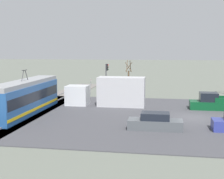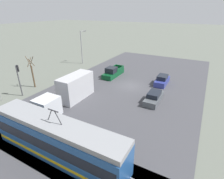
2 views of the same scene
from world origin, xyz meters
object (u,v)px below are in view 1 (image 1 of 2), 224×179
sedan_car_0 (155,122)px  traffic_light_pole (107,75)px  box_truck (110,93)px  street_tree (129,80)px  light_rail_tram (25,98)px  no_parking_sign (91,85)px  pickup_truck (215,103)px

sedan_car_0 → traffic_light_pole: bearing=-157.4°
box_truck → street_tree: bearing=-7.7°
light_rail_tram → traffic_light_pole: bearing=-24.8°
light_rail_tram → no_parking_sign: size_ratio=5.22×
light_rail_tram → box_truck: light_rail_tram is taller
sedan_car_0 → pickup_truck: bearing=147.2°
street_tree → light_rail_tram: bearing=147.3°
pickup_truck → traffic_light_pole: (8.07, 13.92, 2.29)m
traffic_light_pole → street_tree: street_tree is taller
pickup_truck → sedan_car_0: bearing=147.2°
pickup_truck → street_tree: street_tree is taller
traffic_light_pole → no_parking_sign: 3.24m
box_truck → street_tree: street_tree is taller
traffic_light_pole → no_parking_sign: traffic_light_pole is taller
sedan_car_0 → street_tree: bearing=-167.0°
light_rail_tram → pickup_truck: size_ratio=2.25×
no_parking_sign → sedan_car_0: bearing=-152.0°
pickup_truck → traffic_light_pole: bearing=59.9°
sedan_car_0 → traffic_light_pole: size_ratio=0.98×
sedan_car_0 → no_parking_sign: size_ratio=1.87×
box_truck → street_tree: 8.95m
traffic_light_pole → light_rail_tram: bearing=155.2°
sedan_car_0 → traffic_light_pole: (18.02, 7.51, 2.41)m
no_parking_sign → traffic_light_pole: bearing=-111.8°
no_parking_sign → light_rail_tram: bearing=165.9°
box_truck → pickup_truck: box_truck is taller
street_tree → pickup_truck: bearing=-130.1°
box_truck → traffic_light_pole: (7.78, 1.90, 1.41)m
pickup_truck → box_truck: bearing=88.6°
box_truck → pickup_truck: (-0.29, -12.02, -0.89)m
pickup_truck → sedan_car_0: (-9.95, 6.42, -0.12)m
pickup_truck → no_parking_sign: (9.12, 16.55, 0.70)m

